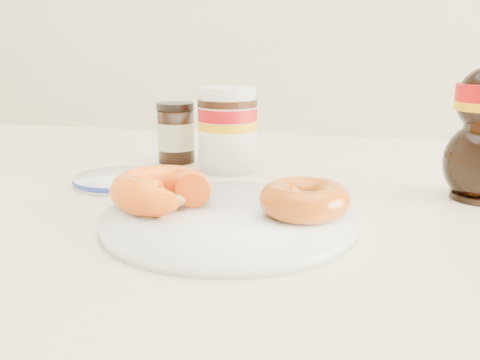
% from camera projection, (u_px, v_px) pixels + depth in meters
% --- Properties ---
extents(dining_table, '(1.40, 0.90, 0.75)m').
position_uv_depth(dining_table, '(277.00, 261.00, 0.66)').
color(dining_table, beige).
rests_on(dining_table, ground).
extents(plate, '(0.26, 0.26, 0.01)m').
position_uv_depth(plate, '(229.00, 219.00, 0.54)').
color(plate, white).
rests_on(plate, dining_table).
extents(donut_bitten, '(0.12, 0.12, 0.04)m').
position_uv_depth(donut_bitten, '(161.00, 189.00, 0.55)').
color(donut_bitten, '#E1480C').
rests_on(donut_bitten, plate).
extents(donut_whole, '(0.09, 0.09, 0.03)m').
position_uv_depth(donut_whole, '(305.00, 199.00, 0.53)').
color(donut_whole, '#AA3F0A').
rests_on(donut_whole, plate).
extents(nutella_jar, '(0.08, 0.08, 0.12)m').
position_uv_depth(nutella_jar, '(228.00, 126.00, 0.76)').
color(nutella_jar, white).
rests_on(nutella_jar, dining_table).
extents(dark_jar, '(0.06, 0.06, 0.09)m').
position_uv_depth(dark_jar, '(176.00, 133.00, 0.82)').
color(dark_jar, black).
rests_on(dark_jar, dining_table).
extents(blue_rim_saucer, '(0.12, 0.12, 0.01)m').
position_uv_depth(blue_rim_saucer, '(120.00, 179.00, 0.69)').
color(blue_rim_saucer, white).
rests_on(blue_rim_saucer, dining_table).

